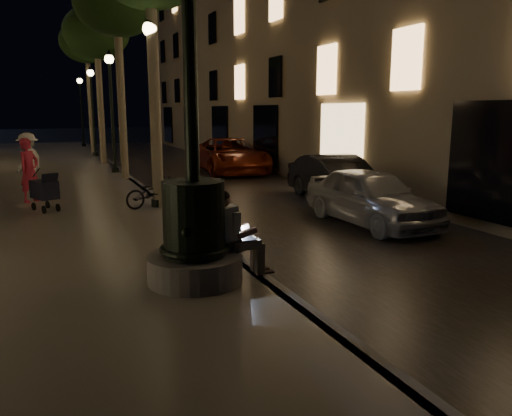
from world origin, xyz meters
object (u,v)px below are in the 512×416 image
fountain_lamppost (194,214)px  lamp_curb_c (92,100)px  car_front (371,197)px  tree_third (96,33)px  stroller (45,190)px  bicycle (153,192)px  lamp_curb_a (152,88)px  tree_second (116,4)px  seated_man_laptop (234,231)px  car_third (230,155)px  lamp_curb_b (111,96)px  pedestrian_red (29,170)px  tree_far (87,43)px  car_second (337,178)px  lamp_curb_d (81,102)px  pedestrian_white (29,161)px

fountain_lamppost → lamp_curb_c: (0.70, 22.00, 2.02)m
fountain_lamppost → car_front: (5.15, 2.82, -0.54)m
tree_third → stroller: tree_third is taller
bicycle → lamp_curb_a: bearing=-85.5°
tree_second → stroller: bearing=-116.9°
car_front → seated_man_laptop: bearing=-149.0°
tree_third → bicycle: size_ratio=4.77×
car_third → stroller: bearing=-132.9°
lamp_curb_b → car_front: lamp_curb_b is taller
lamp_curb_c → pedestrian_red: lamp_curb_c is taller
tree_far → car_front: bearing=-78.3°
tree_far → bicycle: size_ratio=4.97×
lamp_curb_c → car_second: bearing=-71.5°
lamp_curb_b → car_front: 12.31m
car_front → car_third: 10.75m
lamp_curb_d → bicycle: bearing=-90.2°
car_front → fountain_lamppost: bearing=-152.1°
tree_second → lamp_curb_c: tree_second is taller
stroller → car_front: 8.04m
fountain_lamppost → tree_third: bearing=87.8°
tree_third → lamp_curb_d: 12.35m
tree_far → car_second: tree_far is taller
car_third → pedestrian_red: size_ratio=3.09×
fountain_lamppost → lamp_curb_c: 22.10m
lamp_curb_b → pedestrian_red: bearing=-117.1°
tree_third → pedestrian_white: 9.31m
tree_second → pedestrian_white: size_ratio=4.15×
car_front → car_second: car_second is taller
stroller → car_front: (7.13, -3.70, -0.06)m
tree_third → lamp_curb_d: bearing=90.0°
tree_second → pedestrian_red: (-3.13, -3.93, -5.26)m
tree_third → lamp_curb_a: tree_third is taller
lamp_curb_a → pedestrian_white: size_ratio=2.70×
lamp_curb_d → lamp_curb_c: bearing=-90.0°
lamp_curb_c → car_second: lamp_curb_c is taller
tree_third → car_third: (4.82, -4.45, -5.39)m
car_second → lamp_curb_b: bearing=125.8°
tree_third → lamp_curb_c: bearing=90.0°
tree_third → lamp_curb_c: (0.00, 4.00, -2.90)m
fountain_lamppost → lamp_curb_b: 14.16m
lamp_curb_c → pedestrian_red: 14.41m
car_second → tree_far: bearing=108.6°
car_front → car_third: size_ratio=0.73×
stroller → pedestrian_white: bearing=72.2°
pedestrian_white → car_third: bearing=140.0°
lamp_curb_d → pedestrian_red: (-3.03, -21.93, -2.16)m
tree_far → lamp_curb_b: bearing=-90.5°
seated_man_laptop → lamp_curb_d: 30.09m
seated_man_laptop → fountain_lamppost: bearing=180.0°
fountain_lamppost → tree_far: bearing=88.1°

